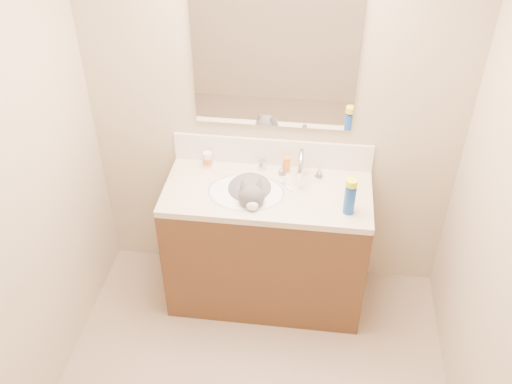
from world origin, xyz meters
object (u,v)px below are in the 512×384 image
(vanity_cabinet, at_px, (267,248))
(amber_bottle, at_px, (286,165))
(faucet, at_px, (301,167))
(spray_can, at_px, (350,200))
(pill_bottle, at_px, (208,160))
(cat, at_px, (250,195))
(silver_jar, at_px, (262,165))
(basin, at_px, (246,201))

(vanity_cabinet, height_order, amber_bottle, amber_bottle)
(faucet, relative_size, spray_can, 1.66)
(amber_bottle, height_order, spray_can, spray_can)
(pill_bottle, bearing_deg, faucet, -5.78)
(pill_bottle, height_order, spray_can, spray_can)
(vanity_cabinet, distance_m, cat, 0.43)
(amber_bottle, xyz_separation_m, spray_can, (0.37, -0.34, 0.03))
(cat, relative_size, spray_can, 2.51)
(cat, xyz_separation_m, silver_jar, (0.04, 0.22, 0.06))
(basin, distance_m, faucet, 0.38)
(silver_jar, bearing_deg, pill_bottle, -177.64)
(pill_bottle, bearing_deg, cat, -35.97)
(faucet, relative_size, amber_bottle, 2.72)
(cat, bearing_deg, vanity_cabinet, -3.18)
(vanity_cabinet, height_order, basin, basin)
(basin, bearing_deg, pill_bottle, 139.83)
(spray_can, bearing_deg, faucet, 135.32)
(cat, relative_size, pill_bottle, 4.28)
(vanity_cabinet, bearing_deg, amber_bottle, 65.27)
(basin, distance_m, amber_bottle, 0.33)
(silver_jar, distance_m, spray_can, 0.62)
(pill_bottle, bearing_deg, silver_jar, 2.36)
(basin, distance_m, silver_jar, 0.27)
(silver_jar, distance_m, amber_bottle, 0.15)
(basin, bearing_deg, silver_jar, 74.79)
(cat, relative_size, amber_bottle, 4.12)
(basin, xyz_separation_m, amber_bottle, (0.21, 0.23, 0.12))
(cat, bearing_deg, spray_can, -24.44)
(faucet, distance_m, silver_jar, 0.25)
(vanity_cabinet, height_order, pill_bottle, pill_bottle)
(cat, distance_m, silver_jar, 0.23)
(vanity_cabinet, distance_m, amber_bottle, 0.55)
(faucet, height_order, cat, faucet)
(basin, bearing_deg, vanity_cabinet, 14.04)
(spray_can, bearing_deg, amber_bottle, 137.44)
(amber_bottle, distance_m, spray_can, 0.50)
(silver_jar, bearing_deg, cat, -100.78)
(pill_bottle, relative_size, silver_jar, 1.68)
(basin, xyz_separation_m, spray_can, (0.58, -0.11, 0.15))
(basin, height_order, pill_bottle, pill_bottle)
(faucet, height_order, spray_can, faucet)
(vanity_cabinet, xyz_separation_m, faucet, (0.18, 0.14, 0.54))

